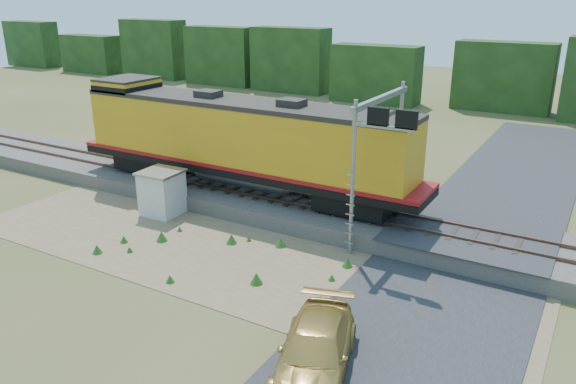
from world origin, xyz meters
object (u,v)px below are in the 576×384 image
Objects in this scene: locomotive at (237,139)px; signal_gantry at (382,131)px; car at (315,351)px; shed at (162,192)px.

signal_gantry is at bearing -4.55° from locomotive.
locomotive is at bearing 116.51° from car.
car is (12.73, -7.43, -0.43)m from shed.
locomotive is 15.20m from car.
locomotive is 2.98× the size of signal_gantry.
locomotive is 8.42m from signal_gantry.
signal_gantry is at bearing 11.49° from shed.
locomotive is 4.73m from shed.
shed reaches higher than car.
signal_gantry is at bearing 84.43° from car.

